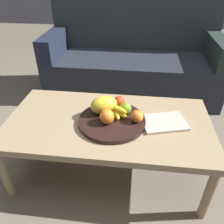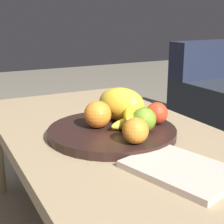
# 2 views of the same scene
# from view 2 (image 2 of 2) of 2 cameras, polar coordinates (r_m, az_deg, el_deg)

# --- Properties ---
(coffee_table) EXTENTS (1.21, 0.63, 0.41)m
(coffee_table) POSITION_cam_2_polar(r_m,az_deg,el_deg) (1.08, 0.17, -5.61)
(coffee_table) COLOR #9F8763
(coffee_table) RESTS_ON ground_plane
(fruit_bowl) EXTENTS (0.39, 0.39, 0.03)m
(fruit_bowl) POSITION_cam_2_polar(r_m,az_deg,el_deg) (1.03, 0.00, -3.34)
(fruit_bowl) COLOR black
(fruit_bowl) RESTS_ON coffee_table
(melon_large_front) EXTENTS (0.19, 0.17, 0.11)m
(melon_large_front) POSITION_cam_2_polar(r_m,az_deg,el_deg) (1.09, 1.58, 1.33)
(melon_large_front) COLOR yellow
(melon_large_front) RESTS_ON fruit_bowl
(orange_front) EXTENTS (0.07, 0.07, 0.07)m
(orange_front) POSITION_cam_2_polar(r_m,az_deg,el_deg) (0.90, 3.97, -3.15)
(orange_front) COLOR orange
(orange_front) RESTS_ON fruit_bowl
(orange_left) EXTENTS (0.08, 0.08, 0.08)m
(orange_left) POSITION_cam_2_polar(r_m,az_deg,el_deg) (1.02, -2.37, -0.44)
(orange_left) COLOR orange
(orange_left) RESTS_ON fruit_bowl
(apple_front) EXTENTS (0.07, 0.07, 0.07)m
(apple_front) POSITION_cam_2_polar(r_m,az_deg,el_deg) (0.99, 5.38, -1.29)
(apple_front) COLOR olive
(apple_front) RESTS_ON fruit_bowl
(apple_left) EXTENTS (0.07, 0.07, 0.07)m
(apple_left) POSITION_cam_2_polar(r_m,az_deg,el_deg) (1.06, 7.54, -0.19)
(apple_left) COLOR red
(apple_left) RESTS_ON fruit_bowl
(banana_bunch) EXTENTS (0.15, 0.15, 0.06)m
(banana_bunch) POSITION_cam_2_polar(r_m,az_deg,el_deg) (1.02, 3.01, -1.24)
(banana_bunch) COLOR yellow
(banana_bunch) RESTS_ON fruit_bowl
(magazine) EXTENTS (0.29, 0.24, 0.02)m
(magazine) POSITION_cam_2_polar(r_m,az_deg,el_deg) (0.81, 11.62, -9.45)
(magazine) COLOR beige
(magazine) RESTS_ON coffee_table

